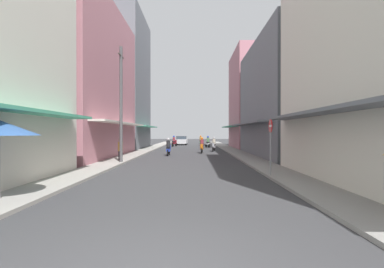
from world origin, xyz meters
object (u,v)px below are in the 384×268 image
motorbike_white (208,142)px  motorbike_maroon (174,142)px  motorbike_silver (214,145)px  pedestrian_foreground (120,150)px  motorbike_green (201,141)px  motorbike_orange (202,146)px  street_sign_no_entry (270,140)px  motorbike_blue (169,148)px  parked_car (182,140)px  utility_pole (121,104)px

motorbike_white → motorbike_maroon: size_ratio=1.02×
motorbike_silver → pedestrian_foreground: 13.13m
motorbike_green → motorbike_orange: size_ratio=1.00×
motorbike_maroon → pedestrian_foreground: bearing=-96.1°
motorbike_orange → motorbike_maroon: bearing=105.9°
motorbike_maroon → street_sign_no_entry: 28.46m
motorbike_blue → motorbike_orange: bearing=44.2°
parked_car → pedestrian_foreground: pedestrian_foreground is taller
motorbike_orange → motorbike_white: bearing=84.0°
motorbike_maroon → parked_car: bearing=81.5°
motorbike_silver → motorbike_white: size_ratio=1.01×
motorbike_white → motorbike_maroon: (-4.69, 2.76, 0.00)m
utility_pole → street_sign_no_entry: 10.23m
motorbike_silver → motorbike_green: size_ratio=0.99×
motorbike_orange → parked_car: 18.56m
parked_car → pedestrian_foreground: bearing=-96.6°
motorbike_blue → motorbike_green: bearing=80.3°
pedestrian_foreground → street_sign_no_entry: 10.89m
motorbike_green → pedestrian_foreground: bearing=-104.0°
motorbike_blue → motorbike_green: size_ratio=1.00×
motorbike_green → motorbike_maroon: bearing=-137.6°
motorbike_green → motorbike_white: bearing=-82.9°
motorbike_white → utility_pole: (-6.62, -19.39, 3.22)m
motorbike_maroon → street_sign_no_entry: street_sign_no_entry is taller
parked_car → motorbike_orange: bearing=-81.3°
motorbike_silver → motorbike_maroon: size_ratio=1.03×
motorbike_maroon → parked_car: 5.61m
motorbike_blue → utility_pole: bearing=-111.7°
motorbike_blue → parked_car: size_ratio=0.44×
motorbike_silver → utility_pole: bearing=-120.1°
motorbike_orange → pedestrian_foreground: size_ratio=1.09×
motorbike_white → pedestrian_foreground: pedestrian_foreground is taller
motorbike_silver → motorbike_orange: 2.96m
motorbike_white → pedestrian_foreground: bearing=-110.7°
motorbike_maroon → pedestrian_foreground: size_ratio=1.05×
motorbike_orange → utility_pole: (-5.57, -9.34, 3.22)m
motorbike_white → motorbike_maroon: bearing=149.6°
motorbike_silver → motorbike_orange: bearing=-117.5°
street_sign_no_entry → motorbike_white: bearing=93.8°
motorbike_orange → utility_pole: 11.35m
parked_car → utility_pole: bearing=-95.7°
motorbike_white → utility_pole: 20.74m
motorbike_green → parked_car: bearing=147.1°
motorbike_white → motorbike_green: (-0.79, 6.31, 0.00)m
motorbike_blue → motorbike_white: same height
utility_pole → motorbike_maroon: bearing=85.0°
motorbike_orange → street_sign_no_entry: 15.21m
motorbike_orange → parked_car: size_ratio=0.43×
motorbike_orange → utility_pole: utility_pole is taller
motorbike_orange → street_sign_no_entry: bearing=-79.7°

